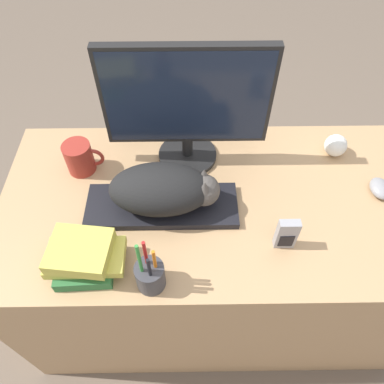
{
  "coord_description": "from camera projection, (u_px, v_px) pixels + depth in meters",
  "views": [
    {
      "loc": [
        -0.1,
        -0.37,
        1.7
      ],
      "look_at": [
        -0.09,
        0.33,
        0.8
      ],
      "focal_mm": 35.0,
      "sensor_mm": 36.0,
      "label": 1
    }
  ],
  "objects": [
    {
      "name": "ground_plane",
      "position": [
        215.0,
        372.0,
        1.57
      ],
      "size": [
        12.0,
        12.0,
        0.0
      ],
      "primitive_type": "plane",
      "color": "#6B5B4C"
    },
    {
      "name": "desk",
      "position": [
        215.0,
        256.0,
        1.49
      ],
      "size": [
        1.43,
        0.69,
        0.74
      ],
      "color": "tan",
      "rests_on": "ground_plane"
    },
    {
      "name": "keyboard",
      "position": [
        162.0,
        206.0,
        1.17
      ],
      "size": [
        0.47,
        0.16,
        0.02
      ],
      "color": "black",
      "rests_on": "desk"
    },
    {
      "name": "cat",
      "position": [
        165.0,
        189.0,
        1.1
      ],
      "size": [
        0.33,
        0.17,
        0.14
      ],
      "color": "black",
      "rests_on": "keyboard"
    },
    {
      "name": "monitor",
      "position": [
        187.0,
        103.0,
        1.13
      ],
      "size": [
        0.51,
        0.2,
        0.43
      ],
      "color": "black",
      "rests_on": "desk"
    },
    {
      "name": "computer_mouse",
      "position": [
        380.0,
        188.0,
        1.2
      ],
      "size": [
        0.06,
        0.09,
        0.04
      ],
      "color": "gray",
      "rests_on": "desk"
    },
    {
      "name": "coffee_mug",
      "position": [
        80.0,
        158.0,
        1.24
      ],
      "size": [
        0.13,
        0.09,
        0.11
      ],
      "color": "#9E2D23",
      "rests_on": "desk"
    },
    {
      "name": "pen_cup",
      "position": [
        150.0,
        275.0,
        0.98
      ],
      "size": [
        0.08,
        0.08,
        0.21
      ],
      "color": "#38383D",
      "rests_on": "desk"
    },
    {
      "name": "baseball",
      "position": [
        336.0,
        145.0,
        1.29
      ],
      "size": [
        0.08,
        0.08,
        0.08
      ],
      "color": "silver",
      "rests_on": "desk"
    },
    {
      "name": "phone",
      "position": [
        287.0,
        234.0,
        1.05
      ],
      "size": [
        0.06,
        0.03,
        0.11
      ],
      "color": "#99999E",
      "rests_on": "desk"
    },
    {
      "name": "book_stack",
      "position": [
        84.0,
        256.0,
        1.01
      ],
      "size": [
        0.21,
        0.17,
        0.1
      ],
      "color": "#2D6B38",
      "rests_on": "desk"
    }
  ]
}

